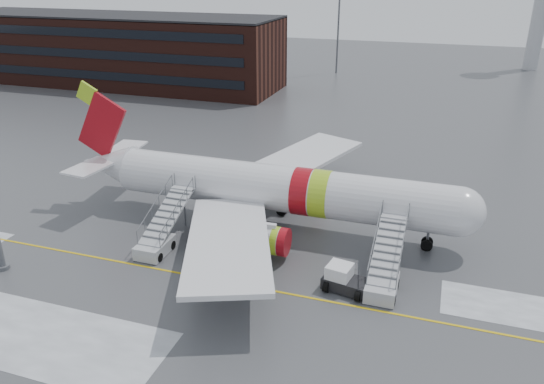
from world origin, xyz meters
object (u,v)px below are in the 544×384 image
(airliner, at_px, (269,188))
(pushback_tug, at_px, (344,279))
(airstair_fwd, at_px, (384,274))
(airstair_aft, at_px, (160,237))

(airliner, height_order, pushback_tug, airliner)
(airstair_fwd, distance_m, pushback_tug, 2.74)
(airliner, xyz_separation_m, airstair_aft, (-6.69, -6.54, -2.35))
(airliner, height_order, airstair_fwd, airliner)
(airliner, distance_m, pushback_tug, 11.29)
(airstair_fwd, xyz_separation_m, pushback_tug, (-2.52, -1.04, -0.27))
(airstair_fwd, distance_m, airstair_aft, 17.15)
(airstair_fwd, height_order, airstair_aft, same)
(airstair_fwd, bearing_deg, airstair_aft, 180.00)
(airstair_aft, bearing_deg, pushback_tug, -4.07)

